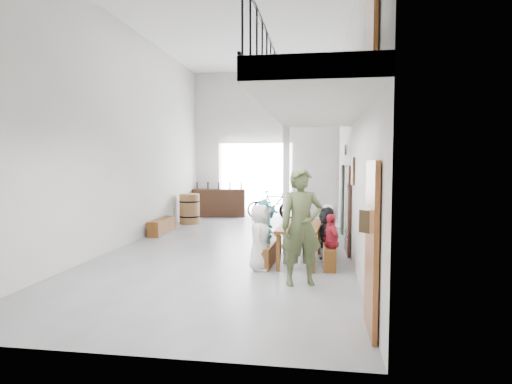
% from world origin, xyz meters
% --- Properties ---
extents(floor, '(12.00, 12.00, 0.00)m').
position_xyz_m(floor, '(0.00, 0.00, 0.00)').
color(floor, slate).
rests_on(floor, ground).
extents(room_walls, '(12.00, 12.00, 12.00)m').
position_xyz_m(room_walls, '(0.00, 0.00, 3.55)').
color(room_walls, silver).
rests_on(room_walls, ground).
extents(gateway_portal, '(2.80, 0.08, 2.80)m').
position_xyz_m(gateway_portal, '(-0.40, 5.94, 1.40)').
color(gateway_portal, white).
rests_on(gateway_portal, ground).
extents(right_wall_decor, '(0.07, 8.28, 5.07)m').
position_xyz_m(right_wall_decor, '(2.70, -1.87, 1.74)').
color(right_wall_decor, brown).
rests_on(right_wall_decor, ground).
extents(balcony, '(1.52, 5.62, 4.00)m').
position_xyz_m(balcony, '(1.98, -3.13, 2.96)').
color(balcony, silver).
rests_on(balcony, ground).
extents(tasting_table, '(0.92, 1.99, 0.79)m').
position_xyz_m(tasting_table, '(1.68, -1.39, 0.71)').
color(tasting_table, brown).
rests_on(tasting_table, ground).
extents(bench_inner, '(0.37, 1.83, 0.42)m').
position_xyz_m(bench_inner, '(1.01, -1.40, 0.21)').
color(bench_inner, brown).
rests_on(bench_inner, ground).
extents(bench_wall, '(0.26, 1.85, 0.43)m').
position_xyz_m(bench_wall, '(2.26, -1.29, 0.21)').
color(bench_wall, brown).
rests_on(bench_wall, ground).
extents(tableware, '(0.41, 1.08, 0.35)m').
position_xyz_m(tableware, '(1.75, -1.36, 0.93)').
color(tableware, black).
rests_on(tableware, tasting_table).
extents(side_bench, '(0.39, 1.53, 0.43)m').
position_xyz_m(side_bench, '(-2.50, 1.62, 0.21)').
color(side_bench, brown).
rests_on(side_bench, ground).
extents(oak_barrel, '(0.69, 0.69, 1.01)m').
position_xyz_m(oak_barrel, '(-2.29, 3.65, 0.51)').
color(oak_barrel, olive).
rests_on(oak_barrel, ground).
extents(serving_counter, '(2.03, 0.73, 1.05)m').
position_xyz_m(serving_counter, '(-1.75, 5.65, 0.52)').
color(serving_counter, '#3B2014').
rests_on(serving_counter, ground).
extents(counter_bottles, '(1.74, 0.27, 0.28)m').
position_xyz_m(counter_bottles, '(-1.75, 5.65, 1.19)').
color(counter_bottles, black).
rests_on(counter_bottles, serving_counter).
extents(guest_left_a, '(0.42, 0.63, 1.27)m').
position_xyz_m(guest_left_a, '(0.93, -2.16, 0.64)').
color(guest_left_a, white).
rests_on(guest_left_a, ground).
extents(guest_left_b, '(0.46, 0.55, 1.30)m').
position_xyz_m(guest_left_b, '(0.95, -1.46, 0.65)').
color(guest_left_b, '#267080').
rests_on(guest_left_b, ground).
extents(guest_left_c, '(0.47, 0.57, 1.09)m').
position_xyz_m(guest_left_c, '(0.93, -0.97, 0.54)').
color(guest_left_c, white).
rests_on(guest_left_c, ground).
extents(guest_left_d, '(0.54, 0.77, 1.09)m').
position_xyz_m(guest_left_d, '(0.91, -0.54, 0.54)').
color(guest_left_d, '#267080').
rests_on(guest_left_d, ground).
extents(guest_right_a, '(0.49, 0.69, 1.08)m').
position_xyz_m(guest_right_a, '(2.28, -1.90, 0.54)').
color(guest_right_a, red).
rests_on(guest_right_a, ground).
extents(guest_right_b, '(0.52, 1.11, 1.15)m').
position_xyz_m(guest_right_b, '(2.21, -1.21, 0.57)').
color(guest_right_b, black).
rests_on(guest_right_b, ground).
extents(guest_right_c, '(0.45, 0.61, 1.16)m').
position_xyz_m(guest_right_c, '(2.27, -0.64, 0.58)').
color(guest_right_c, white).
rests_on(guest_right_c, ground).
extents(host_standing, '(0.83, 0.66, 1.98)m').
position_xyz_m(host_standing, '(1.77, -3.02, 0.99)').
color(host_standing, '#434D2B').
rests_on(host_standing, ground).
extents(potted_plant, '(0.47, 0.43, 0.43)m').
position_xyz_m(potted_plant, '(2.45, 0.88, 0.21)').
color(potted_plant, '#1D5520').
rests_on(potted_plant, ground).
extents(bicycle_near, '(1.93, 0.87, 0.98)m').
position_xyz_m(bicycle_near, '(0.32, 5.45, 0.49)').
color(bicycle_near, black).
rests_on(bicycle_near, ground).
extents(bicycle_far, '(1.78, 0.98, 1.03)m').
position_xyz_m(bicycle_far, '(0.41, 5.18, 0.51)').
color(bicycle_far, black).
rests_on(bicycle_far, ground).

